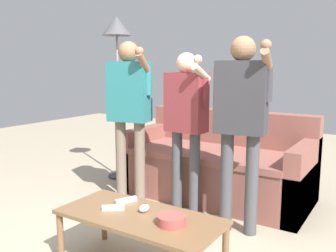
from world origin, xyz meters
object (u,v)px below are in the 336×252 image
at_px(player_center, 186,114).
at_px(game_remote_wand_near, 126,200).
at_px(couch, 218,167).
at_px(snack_bowl, 171,220).
at_px(floor_lamp, 117,38).
at_px(game_remote_nunchuk, 144,208).
at_px(player_left, 129,104).
at_px(coffee_table, 140,222).
at_px(player_right, 241,112).
at_px(game_remote_wand_far, 113,208).

xyz_separation_m(player_center, game_remote_wand_near, (0.03, -0.89, -0.51)).
height_order(couch, snack_bowl, couch).
xyz_separation_m(floor_lamp, player_center, (1.24, -0.54, -0.75)).
distance_m(game_remote_nunchuk, player_left, 1.33).
bearing_deg(coffee_table, player_left, 131.07).
bearing_deg(player_right, game_remote_wand_near, -124.62).
height_order(player_left, player_center, player_left).
relative_size(couch, player_center, 1.28).
distance_m(couch, player_right, 1.10).
height_order(player_right, game_remote_wand_near, player_right).
height_order(game_remote_nunchuk, player_center, player_center).
height_order(snack_bowl, player_right, player_right).
relative_size(game_remote_nunchuk, game_remote_wand_far, 0.62).
relative_size(game_remote_nunchuk, game_remote_wand_near, 0.55).
bearing_deg(game_remote_nunchuk, snack_bowl, -16.56).
bearing_deg(game_remote_nunchuk, floor_lamp, 134.54).
distance_m(couch, coffee_table, 1.62).
distance_m(floor_lamp, player_right, 2.03).
bearing_deg(player_center, game_remote_nunchuk, -76.25).
xyz_separation_m(floor_lamp, game_remote_wand_far, (1.28, -1.58, -1.26)).
height_order(game_remote_nunchuk, player_right, player_right).
height_order(player_right, game_remote_wand_far, player_right).
distance_m(player_right, game_remote_wand_near, 1.10).
height_order(snack_bowl, game_remote_wand_far, snack_bowl).
bearing_deg(snack_bowl, game_remote_wand_near, 162.99).
distance_m(snack_bowl, game_remote_nunchuk, 0.27).
xyz_separation_m(couch, snack_bowl, (0.44, -1.62, 0.11)).
bearing_deg(player_center, player_left, -172.15).
bearing_deg(snack_bowl, floor_lamp, 137.75).
xyz_separation_m(couch, coffee_table, (0.19, -1.61, 0.04)).
relative_size(coffee_table, player_center, 0.75).
relative_size(snack_bowl, player_right, 0.11).
xyz_separation_m(couch, player_left, (-0.63, -0.67, 0.68)).
relative_size(player_center, player_right, 0.93).
bearing_deg(player_right, game_remote_nunchuk, -111.24).
bearing_deg(floor_lamp, player_left, -43.09).
bearing_deg(couch, snack_bowl, -74.66).
bearing_deg(couch, player_right, -54.04).
bearing_deg(player_center, coffee_table, -76.68).
bearing_deg(game_remote_wand_near, player_left, 126.64).
relative_size(floor_lamp, player_left, 1.22).
xyz_separation_m(coffee_table, game_remote_nunchuk, (-0.01, 0.06, 0.07)).
distance_m(player_right, game_remote_wand_far, 1.21).
distance_m(coffee_table, game_remote_nunchuk, 0.09).
bearing_deg(floor_lamp, player_center, -23.49).
bearing_deg(player_right, floor_lamp, 159.94).
bearing_deg(player_right, coffee_table, -109.50).
bearing_deg(game_remote_wand_far, player_left, 122.68).
xyz_separation_m(game_remote_nunchuk, player_left, (-0.81, 0.88, 0.57)).
distance_m(floor_lamp, game_remote_wand_far, 2.39).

